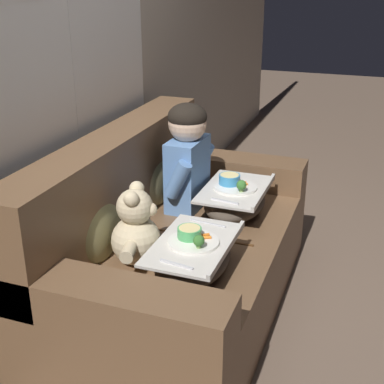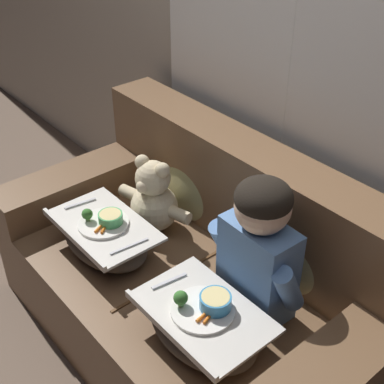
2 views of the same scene
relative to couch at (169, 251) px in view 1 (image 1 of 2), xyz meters
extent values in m
plane|color=brown|center=(0.00, -0.07, -0.32)|extent=(14.00, 14.00, 0.00)
cube|color=#A89E8E|center=(0.00, 0.51, 0.98)|extent=(8.00, 0.05, 2.60)
cube|color=brown|center=(0.00, -0.07, -0.11)|extent=(1.71, 0.93, 0.42)
cube|color=brown|center=(0.00, 0.29, 0.34)|extent=(1.71, 0.22, 0.46)
cube|color=brown|center=(-0.74, -0.07, 0.19)|extent=(0.22, 0.93, 0.16)
cube|color=brown|center=(0.74, -0.07, 0.19)|extent=(0.22, 0.93, 0.16)
cube|color=#513219|center=(0.00, -0.09, 0.11)|extent=(0.01, 0.67, 0.01)
ellipsoid|color=tan|center=(0.32, 0.21, 0.28)|extent=(0.36, 0.17, 0.37)
ellipsoid|color=#898456|center=(-0.32, 0.21, 0.28)|extent=(0.38, 0.18, 0.39)
cube|color=#5B84BC|center=(0.32, 0.02, 0.29)|extent=(0.29, 0.16, 0.38)
sphere|color=beige|center=(0.32, 0.02, 0.57)|extent=(0.20, 0.20, 0.20)
ellipsoid|color=black|center=(0.32, 0.02, 0.60)|extent=(0.20, 0.20, 0.14)
cylinder|color=#5B84BC|center=(0.15, 0.01, 0.32)|extent=(0.08, 0.15, 0.21)
cylinder|color=#5B84BC|center=(0.48, 0.00, 0.32)|extent=(0.08, 0.15, 0.21)
sphere|color=beige|center=(-0.32, 0.02, 0.21)|extent=(0.22, 0.22, 0.22)
sphere|color=beige|center=(-0.32, 0.02, 0.37)|extent=(0.16, 0.16, 0.16)
sphere|color=beige|center=(-0.37, 0.01, 0.43)|extent=(0.06, 0.06, 0.06)
sphere|color=beige|center=(-0.26, 0.03, 0.43)|extent=(0.06, 0.06, 0.06)
sphere|color=beige|center=(-0.30, -0.04, 0.36)|extent=(0.06, 0.06, 0.06)
sphere|color=black|center=(-0.30, -0.06, 0.37)|extent=(0.02, 0.02, 0.02)
cylinder|color=beige|center=(-0.45, -0.01, 0.23)|extent=(0.12, 0.08, 0.06)
cylinder|color=beige|center=(-0.18, 0.05, 0.23)|extent=(0.12, 0.08, 0.06)
cylinder|color=beige|center=(-0.34, -0.09, 0.13)|extent=(0.08, 0.11, 0.06)
cylinder|color=beige|center=(-0.24, -0.07, 0.13)|extent=(0.08, 0.11, 0.06)
ellipsoid|color=#473D33|center=(0.32, -0.24, 0.17)|extent=(0.46, 0.30, 0.13)
cube|color=beige|center=(0.32, -0.24, 0.24)|extent=(0.48, 0.32, 0.01)
cube|color=beige|center=(0.32, -0.39, 0.26)|extent=(0.48, 0.02, 0.02)
cylinder|color=white|center=(0.32, -0.24, 0.25)|extent=(0.22, 0.22, 0.01)
cylinder|color=#3889C1|center=(0.34, -0.20, 0.28)|extent=(0.11, 0.11, 0.05)
cylinder|color=#E5D189|center=(0.34, -0.20, 0.31)|extent=(0.10, 0.10, 0.01)
sphere|color=#38702D|center=(0.26, -0.29, 0.30)|extent=(0.05, 0.05, 0.05)
cylinder|color=#7A9E56|center=(0.26, -0.29, 0.27)|extent=(0.02, 0.02, 0.02)
cylinder|color=orange|center=(0.35, -0.27, 0.27)|extent=(0.02, 0.05, 0.01)
cylinder|color=orange|center=(0.37, -0.26, 0.27)|extent=(0.03, 0.05, 0.01)
cube|color=silver|center=(0.13, -0.24, 0.25)|extent=(0.03, 0.14, 0.01)
ellipsoid|color=#473D33|center=(-0.32, -0.24, 0.17)|extent=(0.47, 0.29, 0.13)
cube|color=beige|center=(-0.32, -0.24, 0.24)|extent=(0.49, 0.31, 0.01)
cube|color=beige|center=(-0.32, -0.39, 0.26)|extent=(0.49, 0.02, 0.02)
cylinder|color=white|center=(-0.32, -0.24, 0.25)|extent=(0.21, 0.21, 0.01)
cylinder|color=#4CAD60|center=(-0.30, -0.22, 0.28)|extent=(0.10, 0.10, 0.04)
cylinder|color=#E5D189|center=(-0.30, -0.22, 0.30)|extent=(0.09, 0.09, 0.01)
sphere|color=#38702D|center=(-0.37, -0.28, 0.29)|extent=(0.05, 0.05, 0.05)
cylinder|color=#7A9E56|center=(-0.37, -0.28, 0.27)|extent=(0.02, 0.02, 0.02)
cylinder|color=orange|center=(-0.29, -0.27, 0.27)|extent=(0.04, 0.07, 0.01)
cylinder|color=orange|center=(-0.27, -0.26, 0.27)|extent=(0.05, 0.06, 0.01)
cube|color=silver|center=(-0.51, -0.24, 0.25)|extent=(0.03, 0.14, 0.01)
cube|color=silver|center=(-0.13, -0.24, 0.25)|extent=(0.03, 0.17, 0.01)
camera|label=1|loc=(-2.15, -0.90, 1.29)|focal=50.00mm
camera|label=2|loc=(1.28, -1.10, 1.61)|focal=50.00mm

